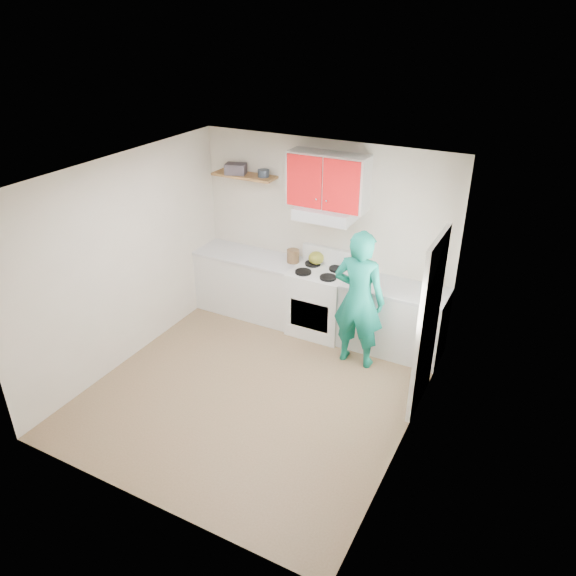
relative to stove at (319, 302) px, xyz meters
The scene contains 21 objects.
floor 1.64m from the stove, 93.63° to the right, with size 3.80×3.80×0.00m, color brown.
ceiling 2.66m from the stove, 93.63° to the right, with size 3.60×3.80×0.04m, color white.
back_wall 0.91m from the stove, 107.10° to the left, with size 3.60×0.04×2.60m, color beige.
front_wall 3.58m from the stove, 91.65° to the right, with size 3.60×0.04×2.60m, color beige.
left_wall 2.61m from the stove, 140.34° to the right, with size 0.04×3.80×2.60m, color beige.
right_wall 2.46m from the stove, 42.81° to the right, with size 0.04×3.80×2.60m, color beige.
door 1.97m from the stove, 27.58° to the right, with size 0.05×0.85×2.05m, color white.
door_glass 2.11m from the stove, 27.97° to the right, with size 0.01×0.55×0.95m, color white.
counter_left 1.14m from the stove, behind, with size 1.52×0.60×0.90m, color silver.
counter_right 1.04m from the stove, ahead, with size 1.32×0.60×0.90m, color silver.
stove is the anchor object (origin of this frame).
range_hood 1.24m from the stove, 90.00° to the left, with size 0.76×0.44×0.15m, color silver.
upper_cabinets 1.67m from the stove, 90.00° to the left, with size 1.02×0.33×0.70m, color red.
shelf 2.01m from the stove, behind, with size 0.90×0.30×0.04m, color brown.
books 2.14m from the stove, behind, with size 0.27×0.20×0.14m, color #423A41.
tin 1.90m from the stove, 168.72° to the left, with size 0.16×0.16×0.10m, color #333D4C.
kettle 0.60m from the stove, 128.85° to the left, with size 0.22×0.22×0.18m, color olive.
crock 0.72m from the stove, 168.06° to the left, with size 0.17×0.17×0.20m, color brown.
cutting_board 0.80m from the stove, ahead, with size 0.30×0.22×0.02m, color olive.
silicone_mat 1.52m from the stove, ahead, with size 0.30×0.25×0.01m, color red.
person 0.97m from the stove, 32.35° to the right, with size 0.65×0.43×1.79m, color #0C715D.
Camera 1 is at (2.78, -4.47, 4.07)m, focal length 34.12 mm.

